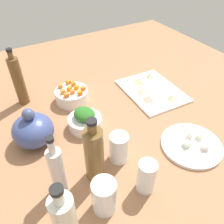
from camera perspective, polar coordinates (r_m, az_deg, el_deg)
The scene contains 33 objects.
tabletop at distance 100.06cm, azimuth -0.00°, elevation -2.85°, with size 190.00×190.00×3.00cm, color #A26D4B.
cutting_board at distance 117.62cm, azimuth 9.88°, elevation 5.19°, with size 32.50×25.04×1.00cm, color white.
plate_tofu at distance 93.57cm, azimuth 19.02°, elevation -7.72°, with size 22.95×22.95×1.20cm, color white.
bowl_greens at distance 95.23cm, azimuth -6.66°, elevation -2.60°, with size 13.78×13.78×5.01cm, color white.
bowl_carrots at distance 110.00cm, azimuth -9.88°, elevation 4.04°, with size 15.38×15.38×5.98cm, color white.
teapot at distance 91.19cm, azimuth -19.00°, elevation -4.17°, with size 17.56×15.33×16.01cm.
bottle_0 at distance 63.23cm, azimuth -11.58°, elevation -24.74°, with size 6.07×6.07×24.15cm.
bottle_1 at distance 71.92cm, azimuth -13.37°, elevation -13.88°, with size 4.49×4.49×23.61cm.
bottle_2 at distance 72.65cm, azimuth -4.46°, elevation -10.38°, with size 6.21×6.21×24.96cm.
bottle_3 at distance 110.71cm, azimuth -22.19°, elevation 7.18°, with size 4.95×4.95×26.84cm.
drinking_glass_0 at distance 69.97cm, azimuth -1.94°, elevation -20.15°, with size 7.21×7.21×11.88cm, color white.
drinking_glass_1 at distance 80.89cm, azimuth 1.71°, elevation -8.86°, with size 6.66×6.66×11.36cm, color white.
drinking_glass_2 at distance 74.16cm, azimuth 8.53°, elevation -15.53°, with size 5.80×5.80×11.92cm, color white.
carrot_cube_0 at distance 112.61cm, azimuth -10.78°, elevation 7.25°, with size 1.80×1.80×1.80cm, color orange.
carrot_cube_1 at distance 107.02cm, azimuth -7.17°, elevation 5.78°, with size 1.80×1.80×1.80cm, color orange.
carrot_cube_2 at distance 105.62cm, azimuth -9.78°, elevation 4.96°, with size 1.80×1.80×1.80cm, color orange.
carrot_cube_3 at distance 110.64cm, azimuth -12.62°, elevation 6.32°, with size 1.80×1.80×1.80cm, color orange.
carrot_cube_4 at distance 111.01cm, azimuth -9.52°, elevation 6.90°, with size 1.80×1.80×1.80cm, color orange.
carrot_cube_5 at distance 104.27cm, azimuth -7.96°, elevation 4.67°, with size 1.80×1.80×1.80cm, color orange.
carrot_cube_6 at distance 107.84cm, azimuth -10.52°, elevation 5.67°, with size 1.80×1.80×1.80cm, color orange.
carrot_cube_7 at distance 106.45cm, azimuth -12.08°, elevation 4.93°, with size 1.80×1.80×1.80cm, color orange.
carrot_cube_8 at distance 108.21cm, azimuth -8.78°, elevation 6.03°, with size 1.80×1.80×1.80cm, color orange.
carrot_cube_9 at distance 103.87cm, azimuth -11.23°, elevation 4.08°, with size 1.80×1.80×1.80cm, color orange.
chopped_greens_mound at distance 92.17cm, azimuth -6.88°, elevation -0.48°, with size 9.08×7.88×4.26cm, color #2B6D23.
tofu_cube_0 at distance 94.80cm, azimuth 18.77°, elevation -5.39°, with size 2.20×2.20×2.20cm, color white.
tofu_cube_1 at distance 92.24cm, azimuth 22.07°, elevation -8.03°, with size 2.20×2.20×2.20cm, color white.
tofu_cube_2 at distance 95.62cm, azimuth 20.84°, elevation -5.56°, with size 2.20×2.20×2.20cm, color white.
tofu_cube_3 at distance 90.95cm, azimuth 18.04°, elevation -7.56°, with size 2.20×2.20×2.20cm, color white.
dumpling_0 at distance 112.43cm, azimuth 14.63°, elevation 3.63°, with size 4.17×4.12×2.41cm, color beige.
dumpling_1 at distance 126.44cm, azimuth 9.37°, elevation 8.94°, with size 4.01×3.57×2.70cm, color beige.
dumpling_2 at distance 109.14cm, azimuth 9.05°, elevation 3.42°, with size 4.93×4.81×2.74cm, color beige.
dumpling_3 at distance 113.68cm, azimuth 7.72°, elevation 5.25°, with size 5.60×4.93×2.78cm, color beige.
dumpling_4 at distance 121.05cm, azimuth 6.83°, elevation 7.80°, with size 5.75×4.96×3.13cm, color beige.
Camera 1 is at (-63.55, 36.47, 69.65)cm, focal length 36.90 mm.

